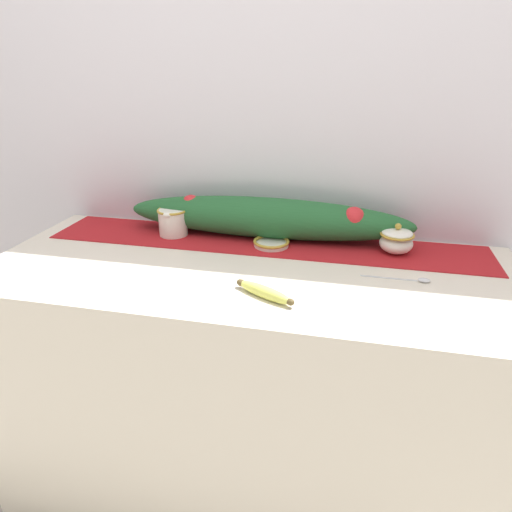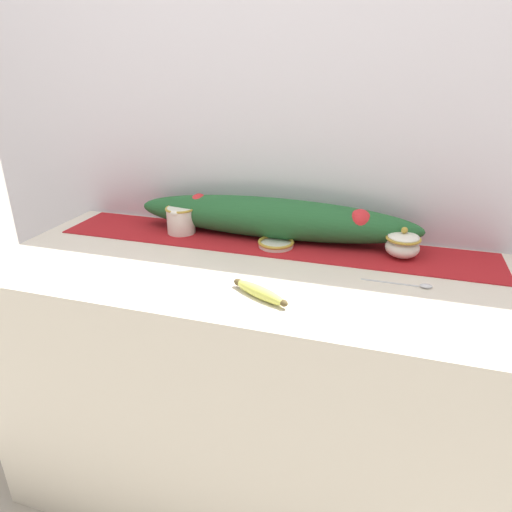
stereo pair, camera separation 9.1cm
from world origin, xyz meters
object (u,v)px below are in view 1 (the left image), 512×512
(sugar_bowl, at_px, (396,240))
(spoon, at_px, (417,280))
(cream_pitcher, at_px, (173,221))
(banana, at_px, (264,292))
(small_dish, at_px, (271,243))

(sugar_bowl, bearing_deg, spoon, -76.05)
(cream_pitcher, distance_m, banana, 0.55)
(small_dish, distance_m, spoon, 0.47)
(banana, bearing_deg, cream_pitcher, 136.63)
(sugar_bowl, height_order, banana, sugar_bowl)
(cream_pitcher, height_order, spoon, cream_pitcher)
(sugar_bowl, distance_m, spoon, 0.20)
(sugar_bowl, distance_m, small_dish, 0.39)
(sugar_bowl, xyz_separation_m, banana, (-0.34, -0.37, -0.03))
(banana, distance_m, spoon, 0.43)
(cream_pitcher, bearing_deg, small_dish, -4.98)
(banana, relative_size, spoon, 0.93)
(cream_pitcher, xyz_separation_m, small_dish, (0.35, -0.03, -0.04))
(spoon, bearing_deg, banana, -154.53)
(cream_pitcher, relative_size, small_dish, 1.02)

